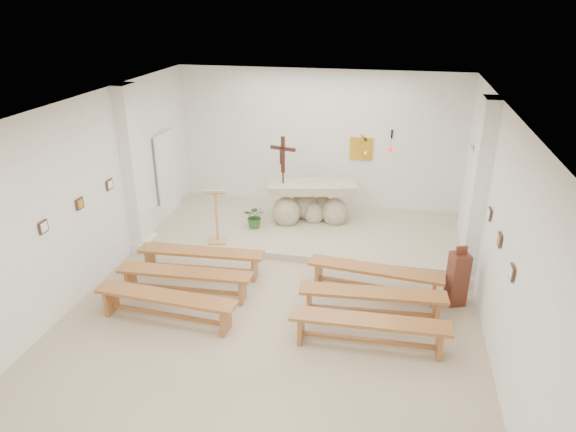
% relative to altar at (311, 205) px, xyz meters
% --- Properties ---
extents(ground, '(7.00, 10.00, 0.00)m').
position_rel_altar_xyz_m(ground, '(-0.02, -3.83, -0.55)').
color(ground, '#C3AE8C').
rests_on(ground, ground).
extents(wall_left, '(0.02, 10.00, 3.50)m').
position_rel_altar_xyz_m(wall_left, '(-3.51, -3.83, 1.20)').
color(wall_left, white).
rests_on(wall_left, ground).
extents(wall_right, '(0.02, 10.00, 3.50)m').
position_rel_altar_xyz_m(wall_right, '(3.47, -3.83, 1.20)').
color(wall_right, white).
rests_on(wall_right, ground).
extents(wall_back, '(7.00, 0.02, 3.50)m').
position_rel_altar_xyz_m(wall_back, '(-0.02, 1.16, 1.20)').
color(wall_back, white).
rests_on(wall_back, ground).
extents(ceiling, '(7.00, 10.00, 0.02)m').
position_rel_altar_xyz_m(ceiling, '(-0.02, -3.83, 2.94)').
color(ceiling, silver).
rests_on(ceiling, wall_back).
extents(sanctuary_platform, '(6.98, 3.00, 0.15)m').
position_rel_altar_xyz_m(sanctuary_platform, '(-0.02, -0.33, -0.47)').
color(sanctuary_platform, tan).
rests_on(sanctuary_platform, ground).
extents(pilaster_left, '(0.26, 0.55, 3.50)m').
position_rel_altar_xyz_m(pilaster_left, '(-3.39, -1.83, 1.20)').
color(pilaster_left, white).
rests_on(pilaster_left, ground).
extents(pilaster_right, '(0.26, 0.55, 3.50)m').
position_rel_altar_xyz_m(pilaster_right, '(3.35, -1.83, 1.20)').
color(pilaster_right, white).
rests_on(pilaster_right, ground).
extents(gold_wall_relief, '(0.55, 0.04, 0.55)m').
position_rel_altar_xyz_m(gold_wall_relief, '(1.03, 1.13, 1.10)').
color(gold_wall_relief, gold).
rests_on(gold_wall_relief, wall_back).
extents(sanctuary_lamp, '(0.11, 0.36, 0.44)m').
position_rel_altar_xyz_m(sanctuary_lamp, '(1.73, 0.88, 1.26)').
color(sanctuary_lamp, black).
rests_on(sanctuary_lamp, wall_back).
extents(station_frame_left_front, '(0.03, 0.20, 0.20)m').
position_rel_altar_xyz_m(station_frame_left_front, '(-3.49, -4.63, 1.17)').
color(station_frame_left_front, '#40291C').
rests_on(station_frame_left_front, wall_left).
extents(station_frame_left_mid, '(0.03, 0.20, 0.20)m').
position_rel_altar_xyz_m(station_frame_left_mid, '(-3.49, -3.63, 1.17)').
color(station_frame_left_mid, '#40291C').
rests_on(station_frame_left_mid, wall_left).
extents(station_frame_left_rear, '(0.03, 0.20, 0.20)m').
position_rel_altar_xyz_m(station_frame_left_rear, '(-3.49, -2.63, 1.17)').
color(station_frame_left_rear, '#40291C').
rests_on(station_frame_left_rear, wall_left).
extents(station_frame_right_front, '(0.03, 0.20, 0.20)m').
position_rel_altar_xyz_m(station_frame_right_front, '(3.45, -4.63, 1.17)').
color(station_frame_right_front, '#40291C').
rests_on(station_frame_right_front, wall_right).
extents(station_frame_right_mid, '(0.03, 0.20, 0.20)m').
position_rel_altar_xyz_m(station_frame_right_mid, '(3.45, -3.63, 1.17)').
color(station_frame_right_mid, '#40291C').
rests_on(station_frame_right_mid, wall_right).
extents(station_frame_right_rear, '(0.03, 0.20, 0.20)m').
position_rel_altar_xyz_m(station_frame_right_rear, '(3.45, -2.63, 1.17)').
color(station_frame_right_rear, '#40291C').
rests_on(station_frame_right_rear, wall_right).
extents(radiator_left, '(0.10, 0.85, 0.52)m').
position_rel_altar_xyz_m(radiator_left, '(-3.45, -1.13, -0.28)').
color(radiator_left, silver).
rests_on(radiator_left, ground).
extents(radiator_right, '(0.10, 0.85, 0.52)m').
position_rel_altar_xyz_m(radiator_right, '(3.41, -1.13, -0.28)').
color(radiator_right, silver).
rests_on(radiator_right, ground).
extents(altar, '(2.13, 1.19, 1.04)m').
position_rel_altar_xyz_m(altar, '(0.00, 0.00, 0.00)').
color(altar, beige).
rests_on(altar, sanctuary_platform).
extents(lectern, '(0.51, 0.46, 1.26)m').
position_rel_altar_xyz_m(lectern, '(-1.77, -1.55, 0.22)').
color(lectern, tan).
rests_on(lectern, sanctuary_platform).
extents(crucifix_stand, '(0.61, 0.27, 2.04)m').
position_rel_altar_xyz_m(crucifix_stand, '(-0.63, -0.15, 0.78)').
color(crucifix_stand, '#351911').
rests_on(crucifix_stand, sanctuary_platform).
extents(potted_plant, '(0.51, 0.45, 0.54)m').
position_rel_altar_xyz_m(potted_plant, '(-1.17, -0.65, -0.13)').
color(potted_plant, '#315E25').
rests_on(potted_plant, sanctuary_platform).
extents(donation_pedestal, '(0.39, 0.39, 1.13)m').
position_rel_altar_xyz_m(donation_pedestal, '(3.08, -2.74, -0.05)').
color(donation_pedestal, '#502316').
rests_on(donation_pedestal, ground).
extents(bench_left_front, '(2.47, 0.54, 0.52)m').
position_rel_altar_xyz_m(bench_left_front, '(-1.70, -2.69, -0.16)').
color(bench_left_front, '#A05B2E').
rests_on(bench_left_front, ground).
extents(bench_right_front, '(2.48, 0.65, 0.52)m').
position_rel_altar_xyz_m(bench_right_front, '(1.65, -2.69, -0.16)').
color(bench_right_front, '#A05B2E').
rests_on(bench_right_front, ground).
extents(bench_left_second, '(2.47, 0.50, 0.52)m').
position_rel_altar_xyz_m(bench_left_second, '(-1.70, -3.51, -0.16)').
color(bench_left_second, '#A05B2E').
rests_on(bench_left_second, ground).
extents(bench_right_second, '(2.47, 0.57, 0.52)m').
position_rel_altar_xyz_m(bench_right_second, '(1.65, -3.51, -0.16)').
color(bench_right_second, '#A05B2E').
rests_on(bench_right_second, ground).
extents(bench_left_third, '(2.47, 0.55, 0.52)m').
position_rel_altar_xyz_m(bench_left_third, '(-1.70, -4.33, -0.16)').
color(bench_left_third, '#A05B2E').
rests_on(bench_left_third, ground).
extents(bench_right_third, '(2.46, 0.46, 0.52)m').
position_rel_altar_xyz_m(bench_right_third, '(1.65, -4.33, -0.16)').
color(bench_right_third, '#A05B2E').
rests_on(bench_right_third, ground).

